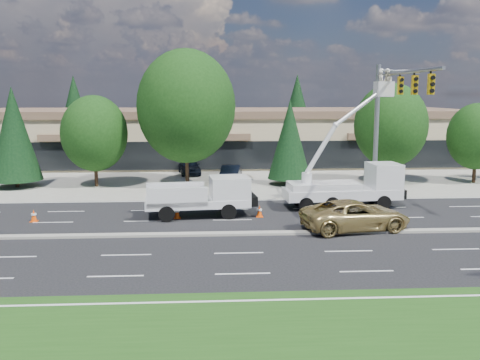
{
  "coord_description": "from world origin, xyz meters",
  "views": [
    {
      "loc": [
        -1.3,
        -26.3,
        7.05
      ],
      "look_at": [
        0.39,
        2.57,
        2.4
      ],
      "focal_mm": 40.0,
      "sensor_mm": 36.0,
      "label": 1
    }
  ],
  "objects": [
    {
      "name": "tree_front_f",
      "position": [
        13.0,
        15.0,
        4.64
      ],
      "size": [
        5.71,
        5.71,
        7.93
      ],
      "color": "#332114",
      "rests_on": "ground"
    },
    {
      "name": "tree_back_b",
      "position": [
        -4.0,
        42.0,
        5.9
      ],
      "size": [
        5.57,
        5.57,
        10.99
      ],
      "color": "#332114",
      "rests_on": "ground"
    },
    {
      "name": "minivan",
      "position": [
        6.33,
        0.6,
        0.79
      ],
      "size": [
        6.07,
        3.58,
        1.58
      ],
      "primitive_type": "imported",
      "rotation": [
        0.0,
        0.0,
        1.75
      ],
      "color": "tan",
      "rests_on": "ground"
    },
    {
      "name": "traffic_cone_c",
      "position": [
        1.61,
        3.91,
        0.34
      ],
      "size": [
        0.4,
        0.4,
        0.7
      ],
      "color": "#ED4907",
      "rests_on": "ground"
    },
    {
      "name": "ground",
      "position": [
        0.0,
        0.0,
        0.0
      ],
      "size": [
        140.0,
        140.0,
        0.0
      ],
      "primitive_type": "plane",
      "color": "black",
      "rests_on": "ground"
    },
    {
      "name": "traffic_cone_a",
      "position": [
        -11.11,
        3.49,
        0.34
      ],
      "size": [
        0.4,
        0.4,
        0.7
      ],
      "color": "#ED4907",
      "rests_on": "ground"
    },
    {
      "name": "tree_front_b",
      "position": [
        -16.0,
        15.0,
        4.11
      ],
      "size": [
        3.88,
        3.88,
        7.65
      ],
      "color": "#332114",
      "rests_on": "ground"
    },
    {
      "name": "tree_front_d",
      "position": [
        -3.0,
        15.0,
        6.14
      ],
      "size": [
        7.56,
        7.56,
        10.49
      ],
      "color": "#332114",
      "rests_on": "ground"
    },
    {
      "name": "tree_back_d",
      "position": [
        22.0,
        42.0,
        4.64
      ],
      "size": [
        4.39,
        4.39,
        8.65
      ],
      "color": "#332114",
      "rests_on": "ground"
    },
    {
      "name": "grass_verge",
      "position": [
        0.0,
        -13.0,
        0.01
      ],
      "size": [
        140.0,
        10.0,
        0.01
      ],
      "primitive_type": "cube",
      "color": "#1E4714",
      "rests_on": "ground"
    },
    {
      "name": "road_median",
      "position": [
        0.0,
        0.0,
        0.06
      ],
      "size": [
        120.0,
        0.55,
        0.12
      ],
      "primitive_type": "cube",
      "color": "gray",
      "rests_on": "ground"
    },
    {
      "name": "signal_mast",
      "position": [
        10.03,
        7.04,
        6.06
      ],
      "size": [
        2.76,
        10.16,
        9.0
      ],
      "color": "gray",
      "rests_on": "ground"
    },
    {
      "name": "tree_back_c",
      "position": [
        10.0,
        42.0,
        5.14
      ],
      "size": [
        4.86,
        4.86,
        9.57
      ],
      "color": "#332114",
      "rests_on": "ground"
    },
    {
      "name": "strip_mall",
      "position": [
        0.0,
        29.97,
        2.83
      ],
      "size": [
        50.4,
        15.4,
        5.5
      ],
      "color": "tan",
      "rests_on": "ground"
    },
    {
      "name": "tree_front_c",
      "position": [
        -10.0,
        15.0,
        4.1
      ],
      "size": [
        5.05,
        5.05,
        7.0
      ],
      "color": "#332114",
      "rests_on": "ground"
    },
    {
      "name": "parked_car_east",
      "position": [
        0.43,
        16.2,
        0.7
      ],
      "size": [
        2.1,
        4.42,
        1.4
      ],
      "primitive_type": "imported",
      "rotation": [
        0.0,
        0.0,
        -0.15
      ],
      "color": "black",
      "rests_on": "ground"
    },
    {
      "name": "tree_front_g",
      "position": [
        20.0,
        15.0,
        3.73
      ],
      "size": [
        4.6,
        4.6,
        6.38
      ],
      "color": "#332114",
      "rests_on": "ground"
    },
    {
      "name": "parked_car_west",
      "position": [
        -3.05,
        21.0,
        0.73
      ],
      "size": [
        2.35,
        4.49,
        1.46
      ],
      "primitive_type": "imported",
      "rotation": [
        0.0,
        0.0,
        0.15
      ],
      "color": "black",
      "rests_on": "ground"
    },
    {
      "name": "tree_back_a",
      "position": [
        -18.0,
        42.0,
        5.04
      ],
      "size": [
        4.77,
        4.77,
        9.4
      ],
      "color": "#332114",
      "rests_on": "ground"
    },
    {
      "name": "concrete_apron",
      "position": [
        0.0,
        20.0,
        0.01
      ],
      "size": [
        140.0,
        22.0,
        0.01
      ],
      "primitive_type": "cube",
      "color": "gray",
      "rests_on": "ground"
    },
    {
      "name": "traffic_cone_b",
      "position": [
        -3.16,
        3.81,
        0.34
      ],
      "size": [
        0.4,
        0.4,
        0.7
      ],
      "color": "#ED4907",
      "rests_on": "ground"
    },
    {
      "name": "tree_front_e",
      "position": [
        5.0,
        15.0,
        3.57
      ],
      "size": [
        3.38,
        3.38,
        6.66
      ],
      "color": "#332114",
      "rests_on": "ground"
    },
    {
      "name": "utility_pickup",
      "position": [
        -1.55,
        4.25,
        0.95
      ],
      "size": [
        6.2,
        2.85,
        2.3
      ],
      "rotation": [
        0.0,
        0.0,
        0.11
      ],
      "color": "silver",
      "rests_on": "ground"
    },
    {
      "name": "bucket_truck",
      "position": [
        7.76,
        6.25,
        1.85
      ],
      "size": [
        7.68,
        2.77,
        8.61
      ],
      "rotation": [
        0.0,
        0.0,
        0.07
      ],
      "color": "silver",
      "rests_on": "ground"
    }
  ]
}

